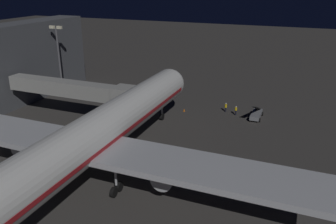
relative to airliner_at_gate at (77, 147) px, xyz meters
name	(u,v)px	position (x,y,z in m)	size (l,w,h in m)	color
ground_plane	(125,152)	(0.00, -10.63, -5.68)	(320.00, 320.00, 0.00)	#383533
airliner_at_gate	(77,147)	(0.00, 0.00, 0.00)	(53.96, 61.66, 17.96)	silver
jet_bridge	(78,90)	(13.11, -18.13, 0.09)	(24.72, 3.40, 7.30)	#9E9E99
apron_floodlight_mast	(59,55)	(25.50, -29.17, 3.06)	(2.90, 0.50, 14.72)	#59595E
belt_loader	(256,114)	(-15.38, -31.32, -4.84)	(1.96, 8.15, 3.63)	slate
ground_crew_marshaller_fwd	(236,110)	(-11.65, -31.41, -4.69)	(0.40, 0.40, 1.79)	black
ground_crew_under_port_wing	(226,107)	(-9.53, -32.37, -4.69)	(0.40, 0.40, 1.81)	black
traffic_cone_nose_port	(184,110)	(-2.20, -29.63, -5.41)	(0.36, 0.36, 0.55)	orange
traffic_cone_nose_starboard	(163,107)	(2.20, -29.63, -5.41)	(0.36, 0.36, 0.55)	orange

